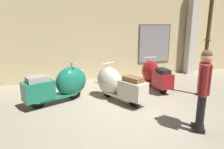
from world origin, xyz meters
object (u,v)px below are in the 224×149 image
Objects in this scene: scooter_2 at (154,74)px; lamppost at (209,30)px; scooter_1 at (116,84)px; visitor_0 at (203,86)px; scooter_0 at (62,84)px.

lamppost is at bearing -136.25° from scooter_2.
scooter_2 is (1.65, 0.79, -0.02)m from scooter_1.
visitor_0 is at bearing -179.24° from scooter_1.
scooter_1 is at bearing 117.13° from scooter_2.
scooter_0 is 3.68m from visitor_0.
scooter_0 is 4.54m from lamppost.
visitor_0 is (-0.52, -2.99, 0.51)m from scooter_2.
scooter_0 is at bearing 170.38° from lamppost.
scooter_2 is at bearing -90.81° from scooter_1.
scooter_1 reaches higher than scooter_2.
visitor_0 is (-1.60, -1.80, -1.02)m from lamppost.
visitor_0 is (2.63, -2.52, 0.47)m from scooter_0.
lamppost is 2.61m from visitor_0.
lamppost is at bearing -32.90° from scooter_0.
visitor_0 is (1.13, -2.20, 0.49)m from scooter_1.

